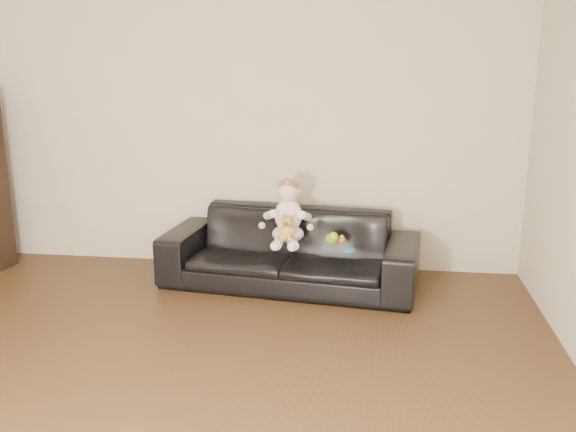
# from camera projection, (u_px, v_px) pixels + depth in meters

# --- Properties ---
(floor) EXTENTS (5.50, 5.50, 0.00)m
(floor) POSITION_uv_depth(u_px,v_px,m) (136.00, 432.00, 3.35)
(floor) COLOR #49301A
(floor) RESTS_ON ground
(wall_back) EXTENTS (5.00, 0.00, 5.00)m
(wall_back) POSITION_uv_depth(u_px,v_px,m) (238.00, 123.00, 5.66)
(wall_back) COLOR beige
(wall_back) RESTS_ON ground
(sofa) EXTENTS (2.19, 1.08, 0.62)m
(sofa) POSITION_uv_depth(u_px,v_px,m) (290.00, 250.00, 5.37)
(sofa) COLOR black
(sofa) RESTS_ON floor
(baby) EXTENTS (0.37, 0.45, 0.52)m
(baby) POSITION_uv_depth(u_px,v_px,m) (288.00, 215.00, 5.17)
(baby) COLOR beige
(baby) RESTS_ON sofa
(teddy_bear) EXTENTS (0.12, 0.12, 0.20)m
(teddy_bear) POSITION_uv_depth(u_px,v_px,m) (286.00, 228.00, 5.04)
(teddy_bear) COLOR gold
(teddy_bear) RESTS_ON sofa
(toy_green) EXTENTS (0.12, 0.14, 0.09)m
(toy_green) POSITION_uv_depth(u_px,v_px,m) (332.00, 239.00, 5.18)
(toy_green) COLOR #8AC817
(toy_green) RESTS_ON sofa
(toy_rattle) EXTENTS (0.08, 0.08, 0.07)m
(toy_rattle) POSITION_uv_depth(u_px,v_px,m) (342.00, 240.00, 5.19)
(toy_rattle) COLOR orange
(toy_rattle) RESTS_ON sofa
(toy_blue_disc) EXTENTS (0.11, 0.11, 0.01)m
(toy_blue_disc) POSITION_uv_depth(u_px,v_px,m) (349.00, 250.00, 5.02)
(toy_blue_disc) COLOR #1B96D9
(toy_blue_disc) RESTS_ON sofa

